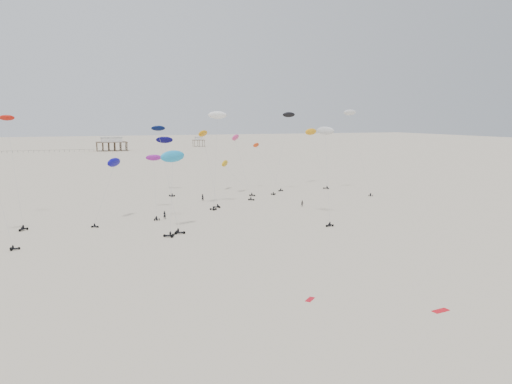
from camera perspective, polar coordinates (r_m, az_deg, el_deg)
name	(u,v)px	position (r m, az deg, el deg)	size (l,w,h in m)	color
ground_plane	(165,172)	(218.31, -10.38, 2.26)	(900.00, 900.00, 0.00)	beige
pavilion_main	(112,145)	(365.28, -16.17, 5.20)	(21.00, 13.00, 9.80)	brown
pavilion_small	(199,142)	(406.22, -6.57, 5.68)	(9.00, 7.00, 8.00)	brown
pier_fence	(31,152)	(365.17, -24.32, 4.24)	(80.20, 0.20, 1.50)	black
rig_0	(238,146)	(148.15, -2.10, 5.24)	(4.62, 14.60, 19.62)	black
rig_1	(154,173)	(125.30, -11.53, 2.19)	(4.81, 16.18, 18.51)	black
rig_2	(206,151)	(130.30, -5.70, 4.65)	(5.63, 6.59, 20.23)	black
rig_3	(14,169)	(120.39, -25.92, 2.41)	(5.93, 17.02, 26.45)	black
rig_4	(112,170)	(116.14, -16.16, 2.48)	(8.07, 9.73, 15.08)	black
rig_5	(286,131)	(155.18, 3.42, 7.03)	(9.95, 6.57, 25.23)	black
rig_6	(229,168)	(158.71, -3.13, 2.78)	(7.26, 18.23, 16.68)	black
rig_8	(217,128)	(129.76, -4.50, 7.29)	(6.60, 8.14, 25.11)	black
rig_9	(326,150)	(114.73, 8.03, 4.83)	(6.85, 12.85, 21.97)	black
rig_10	(313,139)	(173.29, 6.52, 6.04)	(5.77, 14.79, 20.94)	black
rig_11	(170,184)	(105.66, -9.85, 0.91)	(4.39, 14.73, 23.40)	black
rig_12	(263,158)	(162.25, 0.81, 3.92)	(7.83, 11.51, 16.54)	black
rig_14	(165,147)	(158.42, -10.32, 5.06)	(5.85, 14.74, 18.95)	black
rig_15	(353,127)	(160.19, 11.07, 7.35)	(4.73, 15.33, 27.01)	black
rig_16	(172,168)	(102.58, -9.57, 2.67)	(6.45, 8.78, 16.80)	black
spectator_0	(165,219)	(117.37, -10.40, -3.06)	(0.82, 0.56, 2.25)	black
spectator_1	(302,206)	(132.12, 5.32, -1.66)	(0.92, 0.54, 1.89)	black
spectator_3	(203,201)	(141.13, -6.11, -1.02)	(0.84, 0.58, 2.32)	black
grounded_kite_a	(441,311)	(66.16, 20.35, -12.63)	(2.20, 0.90, 0.08)	red
grounded_kite_b	(310,300)	(66.15, 6.19, -12.13)	(1.80, 0.70, 0.07)	red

